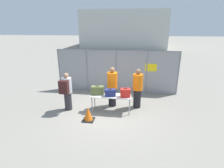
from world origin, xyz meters
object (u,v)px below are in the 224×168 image
at_px(suitcase_olive, 98,90).
at_px(suitcase_navy, 110,93).
at_px(suitcase_red, 125,93).
at_px(traveler_hooded, 67,90).
at_px(security_worker_near, 112,86).
at_px(traffic_cone, 88,114).
at_px(utility_trailer, 145,75).
at_px(security_worker_far, 138,88).
at_px(inspection_table, 111,97).

distance_m(suitcase_olive, suitcase_navy, 0.58).
xyz_separation_m(suitcase_red, traveler_hooded, (-2.51, -0.07, 0.00)).
bearing_deg(security_worker_near, suitcase_navy, 85.76).
bearing_deg(traveler_hooded, security_worker_near, 31.55).
bearing_deg(suitcase_olive, security_worker_near, 43.02).
xyz_separation_m(suitcase_red, traffic_cone, (-1.38, -0.82, -0.66)).
bearing_deg(security_worker_near, utility_trailer, -115.20).
bearing_deg(security_worker_near, traffic_cone, 58.37).
height_order(security_worker_near, traffic_cone, security_worker_near).
xyz_separation_m(utility_trailer, traffic_cone, (-2.39, -5.72, -0.14)).
height_order(security_worker_near, security_worker_far, security_worker_near).
relative_size(suitcase_navy, security_worker_far, 0.27).
relative_size(suitcase_olive, security_worker_near, 0.30).
height_order(traveler_hooded, security_worker_far, security_worker_far).
distance_m(suitcase_navy, traveler_hooded, 1.88).
distance_m(traveler_hooded, security_worker_far, 3.09).
bearing_deg(suitcase_navy, security_worker_far, 28.80).
bearing_deg(security_worker_far, inspection_table, 15.09).
bearing_deg(security_worker_far, suitcase_olive, 5.05).
bearing_deg(security_worker_near, suitcase_red, 130.49).
bearing_deg(suitcase_red, inspection_table, 173.92).
distance_m(inspection_table, suitcase_olive, 0.65).
xyz_separation_m(traveler_hooded, security_worker_near, (1.88, 0.71, 0.03)).
relative_size(suitcase_olive, suitcase_navy, 1.13).
bearing_deg(inspection_table, suitcase_red, -6.08).
relative_size(suitcase_olive, security_worker_far, 0.30).
distance_m(suitcase_olive, traveler_hooded, 1.32).
xyz_separation_m(suitcase_olive, suitcase_red, (1.20, -0.11, -0.01)).
bearing_deg(traffic_cone, suitcase_red, 30.60).
xyz_separation_m(inspection_table, security_worker_far, (1.10, 0.56, 0.25)).
height_order(suitcase_navy, security_worker_near, security_worker_near).
relative_size(suitcase_navy, security_worker_near, 0.26).
bearing_deg(suitcase_olive, utility_trailer, 65.34).
bearing_deg(traveler_hooded, suitcase_olive, 18.61).
height_order(traveler_hooded, traffic_cone, traveler_hooded).
xyz_separation_m(suitcase_navy, utility_trailer, (1.64, 4.90, -0.49)).
relative_size(traveler_hooded, utility_trailer, 0.47).
bearing_deg(suitcase_navy, suitcase_olive, 169.56).
relative_size(inspection_table, suitcase_navy, 3.50).
height_order(traveler_hooded, security_worker_near, security_worker_near).
distance_m(suitcase_olive, traffic_cone, 1.15).
bearing_deg(utility_trailer, suitcase_olive, -114.66).
bearing_deg(security_worker_far, traffic_cone, 25.50).
bearing_deg(suitcase_olive, suitcase_navy, -10.44).
bearing_deg(traveler_hooded, utility_trailer, 65.72).
relative_size(traveler_hooded, security_worker_near, 0.91).
distance_m(suitcase_red, utility_trailer, 5.04).
xyz_separation_m(suitcase_navy, security_worker_near, (0.00, 0.63, 0.06)).
xyz_separation_m(suitcase_olive, security_worker_near, (0.57, 0.53, 0.02)).
relative_size(inspection_table, suitcase_olive, 3.11).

